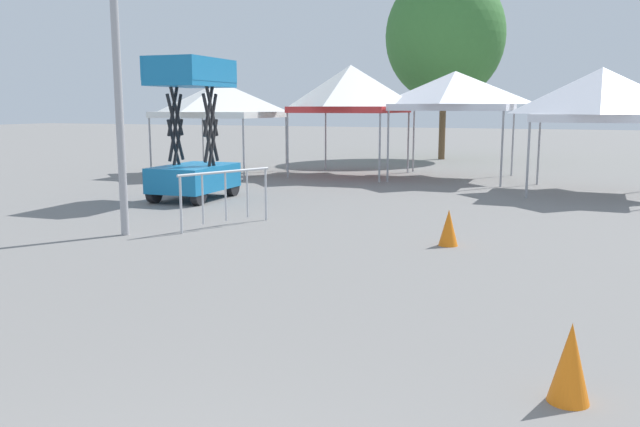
# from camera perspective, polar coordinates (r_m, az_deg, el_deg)

# --- Properties ---
(canopy_tent_behind_right) EXTENTS (3.72, 3.72, 3.10)m
(canopy_tent_behind_right) POSITION_cam_1_polar(r_m,az_deg,el_deg) (22.48, -8.77, 9.87)
(canopy_tent_behind_right) COLOR #9E9EA3
(canopy_tent_behind_right) RESTS_ON ground
(canopy_tent_left_of_center) EXTENTS (3.32, 3.32, 3.62)m
(canopy_tent_left_of_center) POSITION_cam_1_polar(r_m,az_deg,el_deg) (21.62, 2.71, 10.89)
(canopy_tent_left_of_center) COLOR #9E9EA3
(canopy_tent_left_of_center) RESTS_ON ground
(canopy_tent_right_of_center) EXTENTS (3.57, 3.57, 3.36)m
(canopy_tent_right_of_center) POSITION_cam_1_polar(r_m,az_deg,el_deg) (20.98, 11.79, 10.51)
(canopy_tent_right_of_center) COLOR #9E9EA3
(canopy_tent_right_of_center) RESTS_ON ground
(canopy_tent_center) EXTENTS (3.34, 3.34, 3.26)m
(canopy_tent_center) POSITION_cam_1_polar(r_m,az_deg,el_deg) (18.42, 23.52, 9.57)
(canopy_tent_center) COLOR #9E9EA3
(canopy_tent_center) RESTS_ON ground
(scissor_lift) EXTENTS (1.52, 2.37, 3.41)m
(scissor_lift) POSITION_cam_1_polar(r_m,az_deg,el_deg) (16.23, -11.06, 5.00)
(scissor_lift) COLOR black
(scissor_lift) RESTS_ON ground
(tree_behind_tents_center) EXTENTS (5.04, 5.04, 8.02)m
(tree_behind_tents_center) POSITION_cam_1_polar(r_m,az_deg,el_deg) (29.03, 10.95, 15.08)
(tree_behind_tents_center) COLOR brown
(tree_behind_tents_center) RESTS_ON ground
(crowd_barrier_by_lift) EXTENTS (0.84, 1.96, 1.08)m
(crowd_barrier_by_lift) POSITION_cam_1_polar(r_m,az_deg,el_deg) (12.39, -8.32, 2.28)
(crowd_barrier_by_lift) COLOR #B7BABF
(crowd_barrier_by_lift) RESTS_ON ground
(traffic_cone_lot_center) EXTENTS (0.32, 0.32, 0.64)m
(traffic_cone_lot_center) POSITION_cam_1_polar(r_m,az_deg,el_deg) (5.44, 21.16, -12.15)
(traffic_cone_lot_center) COLOR orange
(traffic_cone_lot_center) RESTS_ON ground
(traffic_cone_near_barrier) EXTENTS (0.32, 0.32, 0.60)m
(traffic_cone_near_barrier) POSITION_cam_1_polar(r_m,az_deg,el_deg) (10.83, 11.25, -1.23)
(traffic_cone_near_barrier) COLOR orange
(traffic_cone_near_barrier) RESTS_ON ground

